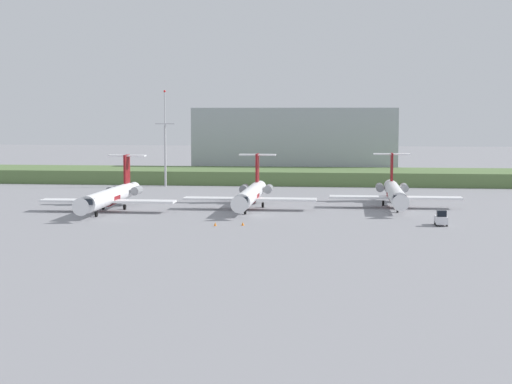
{
  "coord_description": "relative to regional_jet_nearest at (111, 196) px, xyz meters",
  "views": [
    {
      "loc": [
        15.01,
        -128.42,
        16.41
      ],
      "look_at": [
        0.0,
        7.44,
        3.0
      ],
      "focal_mm": 56.22,
      "sensor_mm": 36.0,
      "label": 1
    }
  ],
  "objects": [
    {
      "name": "antenna_mast",
      "position": [
        -0.84,
        45.65,
        6.46
      ],
      "size": [
        4.4,
        0.5,
        21.62
      ],
      "color": "#B2B2B7",
      "rests_on": "ground"
    },
    {
      "name": "regional_jet_nearest",
      "position": [
        0.0,
        0.0,
        0.0
      ],
      "size": [
        22.81,
        31.0,
        9.0
      ],
      "color": "white",
      "rests_on": "ground"
    },
    {
      "name": "ground_plane",
      "position": [
        24.25,
        27.27,
        -2.54
      ],
      "size": [
        500.0,
        500.0,
        0.0
      ],
      "primitive_type": "plane",
      "color": "gray"
    },
    {
      "name": "safety_cone_front_marker",
      "position": [
        20.55,
        -16.24,
        -2.26
      ],
      "size": [
        0.44,
        0.44,
        0.55
      ],
      "primitive_type": "cone",
      "color": "orange",
      "rests_on": "ground"
    },
    {
      "name": "safety_cone_mid_marker",
      "position": [
        24.51,
        -15.35,
        -2.26
      ],
      "size": [
        0.44,
        0.44,
        0.55
      ],
      "primitive_type": "cone",
      "color": "orange",
      "rests_on": "ground"
    },
    {
      "name": "distant_hangar",
      "position": [
        26.56,
        83.29,
        6.39
      ],
      "size": [
        51.85,
        29.35,
        17.85
      ],
      "primitive_type": "cube",
      "color": "#9EA3AD",
      "rests_on": "ground"
    },
    {
      "name": "baggage_tug",
      "position": [
        53.5,
        -12.16,
        -1.53
      ],
      "size": [
        1.72,
        3.2,
        2.3
      ],
      "color": "silver",
      "rests_on": "ground"
    },
    {
      "name": "regional_jet_second",
      "position": [
        23.24,
        5.7,
        0.0
      ],
      "size": [
        22.81,
        31.0,
        9.0
      ],
      "color": "white",
      "rests_on": "ground"
    },
    {
      "name": "grass_berm",
      "position": [
        24.25,
        58.44,
        -0.95
      ],
      "size": [
        320.0,
        20.0,
        3.17
      ],
      "primitive_type": "cube",
      "color": "#597542",
      "rests_on": "ground"
    },
    {
      "name": "regional_jet_third",
      "position": [
        48.16,
        10.92,
        0.0
      ],
      "size": [
        22.81,
        31.0,
        9.0
      ],
      "color": "white",
      "rests_on": "ground"
    }
  ]
}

